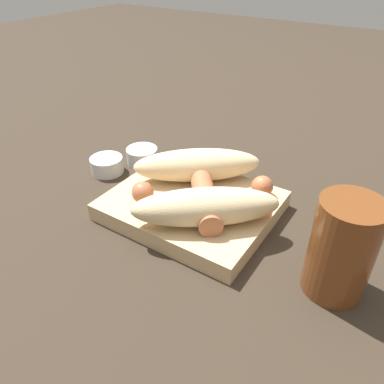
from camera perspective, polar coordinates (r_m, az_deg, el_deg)
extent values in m
plane|color=#33281E|center=(0.52, 0.00, -3.14)|extent=(3.00, 3.00, 0.00)
cube|color=tan|center=(0.51, 0.00, -2.06)|extent=(0.21, 0.18, 0.02)
ellipsoid|color=beige|center=(0.53, 0.79, 4.13)|extent=(0.17, 0.15, 0.05)
ellipsoid|color=beige|center=(0.45, 2.10, -2.26)|extent=(0.17, 0.15, 0.05)
cylinder|color=#B26642|center=(0.50, 1.71, 0.40)|extent=(0.12, 0.14, 0.03)
sphere|color=#B26642|center=(0.49, -7.53, -0.06)|extent=(0.03, 0.03, 0.03)
sphere|color=#B26642|center=(0.51, 10.65, 0.84)|extent=(0.03, 0.03, 0.03)
cylinder|color=orange|center=(0.49, 9.26, -2.32)|extent=(0.03, 0.03, 0.00)
cylinder|color=#F99E4C|center=(0.49, 10.10, -2.69)|extent=(0.05, 0.05, 0.00)
cylinder|color=orange|center=(0.51, 10.81, -0.85)|extent=(0.04, 0.04, 0.00)
torus|color=silver|center=(0.49, 9.65, -2.50)|extent=(0.04, 0.04, 0.00)
cylinder|color=silver|center=(0.64, -7.60, 5.52)|extent=(0.05, 0.05, 0.03)
cylinder|color=gold|center=(0.64, -7.55, 4.95)|extent=(0.04, 0.04, 0.01)
cylinder|color=silver|center=(0.62, -12.84, 4.04)|extent=(0.05, 0.05, 0.03)
cylinder|color=maroon|center=(0.62, -12.75, 3.46)|extent=(0.04, 0.04, 0.01)
cylinder|color=brown|center=(0.41, 21.86, -7.99)|extent=(0.07, 0.07, 0.11)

